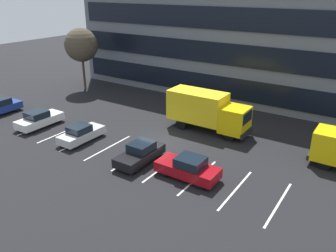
{
  "coord_description": "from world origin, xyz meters",
  "views": [
    {
      "loc": [
        15.07,
        -21.05,
        12.27
      ],
      "look_at": [
        0.6,
        0.75,
        1.4
      ],
      "focal_mm": 36.12,
      "sensor_mm": 36.0,
      "label": 1
    }
  ],
  "objects_px": {
    "box_truck_yellow_all": "(207,110)",
    "sedan_black": "(140,153)",
    "sedan_white": "(39,119)",
    "sedan_maroon": "(188,168)",
    "bare_tree": "(81,45)",
    "sedan_silver": "(81,134)"
  },
  "relations": [
    {
      "from": "box_truck_yellow_all",
      "to": "sedan_black",
      "type": "distance_m",
      "value": 8.37
    },
    {
      "from": "box_truck_yellow_all",
      "to": "sedan_white",
      "type": "bearing_deg",
      "value": -149.45
    },
    {
      "from": "sedan_maroon",
      "to": "sedan_silver",
      "type": "relative_size",
      "value": 1.08
    },
    {
      "from": "sedan_white",
      "to": "bare_tree",
      "type": "relative_size",
      "value": 0.57
    },
    {
      "from": "sedan_white",
      "to": "sedan_maroon",
      "type": "distance_m",
      "value": 16.31
    },
    {
      "from": "box_truck_yellow_all",
      "to": "sedan_black",
      "type": "bearing_deg",
      "value": -98.61
    },
    {
      "from": "sedan_white",
      "to": "sedan_silver",
      "type": "height_order",
      "value": "sedan_white"
    },
    {
      "from": "box_truck_yellow_all",
      "to": "bare_tree",
      "type": "bearing_deg",
      "value": 170.2
    },
    {
      "from": "box_truck_yellow_all",
      "to": "sedan_maroon",
      "type": "distance_m",
      "value": 8.72
    },
    {
      "from": "sedan_black",
      "to": "sedan_silver",
      "type": "relative_size",
      "value": 1.04
    },
    {
      "from": "box_truck_yellow_all",
      "to": "sedan_white",
      "type": "xyz_separation_m",
      "value": [
        -13.43,
        -7.92,
        -1.24
      ]
    },
    {
      "from": "box_truck_yellow_all",
      "to": "sedan_maroon",
      "type": "relative_size",
      "value": 1.71
    },
    {
      "from": "bare_tree",
      "to": "sedan_silver",
      "type": "bearing_deg",
      "value": -44.75
    },
    {
      "from": "sedan_maroon",
      "to": "sedan_silver",
      "type": "distance_m",
      "value": 10.6
    },
    {
      "from": "bare_tree",
      "to": "box_truck_yellow_all",
      "type": "bearing_deg",
      "value": -9.8
    },
    {
      "from": "sedan_maroon",
      "to": "bare_tree",
      "type": "height_order",
      "value": "bare_tree"
    },
    {
      "from": "sedan_white",
      "to": "bare_tree",
      "type": "xyz_separation_m",
      "value": [
        -5.72,
        11.23,
        4.84
      ]
    },
    {
      "from": "sedan_white",
      "to": "sedan_silver",
      "type": "distance_m",
      "value": 5.71
    },
    {
      "from": "sedan_white",
      "to": "sedan_black",
      "type": "xyz_separation_m",
      "value": [
        12.19,
        -0.26,
        -0.02
      ]
    },
    {
      "from": "sedan_silver",
      "to": "sedan_black",
      "type": "bearing_deg",
      "value": -1.44
    },
    {
      "from": "box_truck_yellow_all",
      "to": "bare_tree",
      "type": "distance_m",
      "value": 19.76
    },
    {
      "from": "sedan_black",
      "to": "box_truck_yellow_all",
      "type": "bearing_deg",
      "value": 81.39
    }
  ]
}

